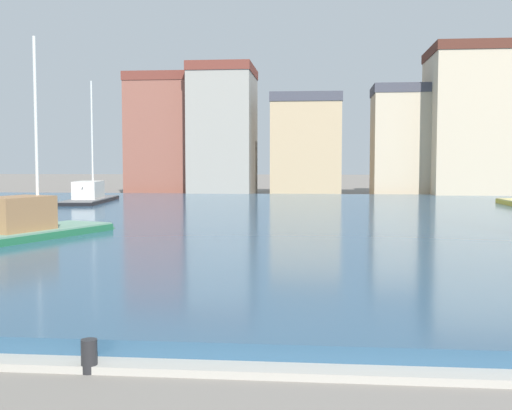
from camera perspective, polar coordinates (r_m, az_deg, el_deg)
name	(u,v)px	position (r m, az deg, el deg)	size (l,w,h in m)	color
harbor_water	(321,221)	(31.52, 5.86, -1.41)	(80.04, 44.14, 0.38)	#2D5170
quay_edge_coping	(328,373)	(9.57, 6.48, -14.75)	(80.04, 0.50, 0.12)	#ADA89E
sailboat_black	(93,199)	(44.35, -14.46, 0.53)	(2.95, 9.27, 8.50)	black
sailboat_green	(36,231)	(24.44, -19.14, -2.20)	(4.67, 8.10, 7.60)	#236B42
mooring_bollard	(89,356)	(9.94, -14.74, -12.98)	(0.24, 0.24, 0.50)	#232326
townhouse_narrow_midrow	(163,135)	(59.20, -8.39, 6.21)	(5.82, 6.10, 10.98)	#8E5142
townhouse_end_terrace	(224,132)	(57.13, -2.93, 6.61)	(5.50, 7.60, 11.53)	gray
townhouse_tall_gabled	(306,146)	(57.02, 4.55, 5.31)	(6.13, 7.31, 8.95)	tan
townhouse_corner_house	(413,141)	(57.61, 13.94, 5.56)	(7.25, 5.32, 9.69)	#C6B293
townhouse_wide_warehouse	(477,123)	(57.35, 19.25, 6.97)	(8.24, 7.98, 12.70)	#C6B293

